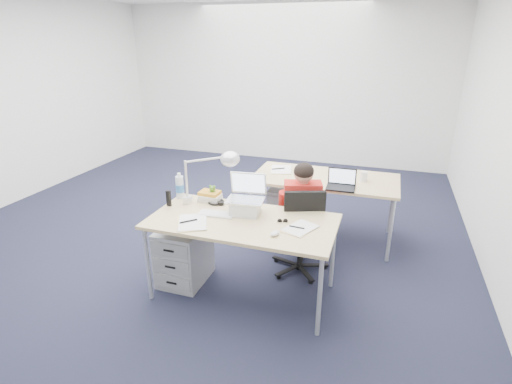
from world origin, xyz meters
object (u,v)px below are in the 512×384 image
(drawer_pedestal_near, at_px, (184,254))
(water_bottle, at_px, (180,186))
(desk_far, at_px, (325,181))
(drawer_pedestal_far, at_px, (288,208))
(desk_lamp, at_px, (203,177))
(can_koozie, at_px, (235,211))
(book_stack, at_px, (210,196))
(wireless_keyboard, at_px, (217,214))
(cordless_phone, at_px, (169,198))
(bear_figurine, at_px, (213,193))
(dark_laptop, at_px, (341,179))
(far_cup, at_px, (364,176))
(office_chair, at_px, (300,248))
(headphones, at_px, (216,201))
(seated_person, at_px, (301,214))
(computer_mouse, at_px, (275,233))
(sunglasses, at_px, (283,221))
(desk_near, at_px, (242,225))
(silver_laptop, at_px, (245,196))

(drawer_pedestal_near, xyz_separation_m, water_bottle, (-0.15, 0.27, 0.58))
(desk_far, height_order, drawer_pedestal_far, desk_far)
(desk_lamp, bearing_deg, can_koozie, -0.58)
(drawer_pedestal_far, xyz_separation_m, book_stack, (-0.51, -1.08, 0.50))
(desk_lamp, bearing_deg, wireless_keyboard, -19.95)
(desk_far, relative_size, cordless_phone, 10.64)
(bear_figurine, xyz_separation_m, book_stack, (-0.02, -0.01, -0.03))
(dark_laptop, relative_size, far_cup, 2.70)
(drawer_pedestal_near, distance_m, book_stack, 0.60)
(drawer_pedestal_near, xyz_separation_m, desk_lamp, (0.15, 0.16, 0.74))
(office_chair, height_order, headphones, office_chair)
(desk_far, distance_m, seated_person, 0.70)
(computer_mouse, xyz_separation_m, desk_lamp, (-0.79, 0.38, 0.27))
(drawer_pedestal_near, relative_size, desk_lamp, 0.97)
(can_koozie, distance_m, bear_figurine, 0.43)
(dark_laptop, bearing_deg, water_bottle, -154.77)
(office_chair, distance_m, headphones, 0.95)
(book_stack, xyz_separation_m, dark_laptop, (1.15, 0.72, 0.06))
(computer_mouse, xyz_separation_m, sunglasses, (-0.00, 0.26, -0.01))
(desk_near, bearing_deg, headphones, 143.01)
(far_cup, bearing_deg, seated_person, -128.38)
(drawer_pedestal_far, distance_m, headphones, 1.29)
(seated_person, bearing_deg, computer_mouse, -108.33)
(book_stack, distance_m, cordless_phone, 0.39)
(seated_person, relative_size, wireless_keyboard, 3.52)
(drawer_pedestal_far, bearing_deg, water_bottle, -126.47)
(office_chair, height_order, wireless_keyboard, office_chair)
(drawer_pedestal_far, height_order, sunglasses, sunglasses)
(desk_lamp, xyz_separation_m, dark_laptop, (1.15, 0.85, -0.18))
(silver_laptop, xyz_separation_m, wireless_keyboard, (-0.23, -0.11, -0.16))
(silver_laptop, bearing_deg, far_cup, 46.28)
(bear_figurine, xyz_separation_m, desk_lamp, (-0.02, -0.14, 0.20))
(desk_lamp, bearing_deg, office_chair, 40.23)
(water_bottle, bearing_deg, desk_near, -21.15)
(silver_laptop, height_order, sunglasses, silver_laptop)
(can_koozie, relative_size, water_bottle, 0.38)
(wireless_keyboard, relative_size, water_bottle, 1.25)
(desk_far, height_order, bear_figurine, bear_figurine)
(cordless_phone, distance_m, far_cup, 2.10)
(silver_laptop, bearing_deg, computer_mouse, -48.17)
(desk_near, height_order, wireless_keyboard, wireless_keyboard)
(headphones, relative_size, can_koozie, 2.09)
(desk_near, bearing_deg, desk_far, 69.97)
(computer_mouse, xyz_separation_m, book_stack, (-0.79, 0.50, 0.03))
(wireless_keyboard, height_order, far_cup, far_cup)
(computer_mouse, height_order, book_stack, book_stack)
(seated_person, relative_size, dark_laptop, 3.80)
(seated_person, relative_size, bear_figurine, 7.14)
(desk_near, xyz_separation_m, silver_laptop, (-0.02, 0.13, 0.22))
(wireless_keyboard, distance_m, cordless_phone, 0.51)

